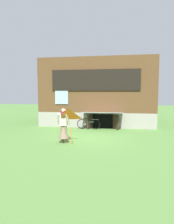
{
  "coord_description": "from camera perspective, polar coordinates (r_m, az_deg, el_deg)",
  "views": [
    {
      "loc": [
        1.47,
        -9.69,
        2.3
      ],
      "look_at": [
        -0.19,
        0.76,
        1.29
      ],
      "focal_mm": 30.8,
      "sensor_mm": 36.0,
      "label": 1
    }
  ],
  "objects": [
    {
      "name": "ground_plane",
      "position": [
        10.07,
        0.38,
        -7.73
      ],
      "size": [
        60.0,
        60.0,
        0.0
      ],
      "primitive_type": "plane",
      "color": "#56843D"
    },
    {
      "name": "log_house",
      "position": [
        15.04,
        3.42,
        5.74
      ],
      "size": [
        8.01,
        5.67,
        4.75
      ],
      "color": "#9E998E",
      "rests_on": "ground_plane"
    },
    {
      "name": "person",
      "position": [
        9.07,
        -6.97,
        -4.85
      ],
      "size": [
        0.61,
        0.52,
        1.61
      ],
      "rotation": [
        0.0,
        0.0,
        -0.25
      ],
      "color": "#7F6B51",
      "rests_on": "ground_plane"
    },
    {
      "name": "kite",
      "position": [
        8.43,
        -5.62,
        -1.42
      ],
      "size": [
        0.79,
        0.74,
        1.59
      ],
      "color": "orange",
      "rests_on": "ground_plane"
    },
    {
      "name": "bicycle_silver",
      "position": [
        12.51,
        0.44,
        -3.55
      ],
      "size": [
        1.52,
        0.08,
        0.69
      ],
      "rotation": [
        0.0,
        0.0,
        -0.02
      ],
      "color": "black",
      "rests_on": "ground_plane"
    }
  ]
}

